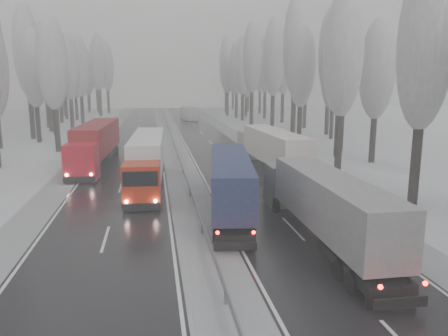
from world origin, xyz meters
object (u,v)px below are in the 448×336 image
object	(u,v)px
truck_blue_box	(230,178)
truck_grey_tarp	(322,201)
truck_red_red	(96,142)
box_truck_distant	(189,113)
truck_red_white	(147,157)
truck_cream_box	(270,147)

from	to	relation	value
truck_blue_box	truck_grey_tarp	bearing A→B (deg)	-50.88
truck_grey_tarp	truck_red_red	world-z (taller)	truck_red_red
truck_grey_tarp	box_truck_distant	world-z (taller)	truck_grey_tarp
truck_grey_tarp	truck_red_white	xyz separation A→B (m)	(-9.18, 14.50, 0.13)
truck_grey_tarp	truck_blue_box	world-z (taller)	truck_blue_box
truck_blue_box	box_truck_distant	xyz separation A→B (m)	(2.90, 67.79, -0.63)
truck_grey_tarp	truck_blue_box	xyz separation A→B (m)	(-3.81, 6.28, 0.00)
truck_red_white	truck_red_red	xyz separation A→B (m)	(-5.11, 8.83, 0.14)
truck_cream_box	box_truck_distant	world-z (taller)	truck_cream_box
truck_grey_tarp	truck_blue_box	distance (m)	7.35
truck_blue_box	truck_red_white	xyz separation A→B (m)	(-5.37, 8.22, 0.13)
truck_blue_box	box_truck_distant	world-z (taller)	truck_blue_box
truck_cream_box	truck_red_red	xyz separation A→B (m)	(-16.40, 5.24, 0.15)
box_truck_distant	truck_grey_tarp	bearing A→B (deg)	-95.83
truck_cream_box	box_truck_distant	bearing A→B (deg)	90.15
truck_cream_box	truck_red_white	size ratio (longest dim) A/B	1.00
truck_cream_box	truck_red_white	distance (m)	11.84
truck_blue_box	box_truck_distant	bearing A→B (deg)	95.41
truck_blue_box	box_truck_distant	size ratio (longest dim) A/B	1.75
truck_grey_tarp	box_truck_distant	distance (m)	74.07
truck_red_white	truck_red_red	distance (m)	10.21
box_truck_distant	truck_red_white	bearing A→B (deg)	-104.44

